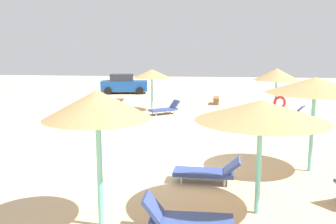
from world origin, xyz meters
TOP-DOWN VIEW (x-y plane):
  - ground_plane at (0.00, 0.00)m, footprint 80.00×80.00m
  - parasol_0 at (2.88, -3.52)m, footprint 2.93×2.93m
  - parasol_1 at (-1.91, 10.28)m, footprint 2.34×2.34m
  - parasol_2 at (5.04, 7.28)m, footprint 2.30×2.30m
  - parasol_3 at (-0.50, -4.54)m, footprint 2.22×2.22m
  - parasol_4 at (4.86, -0.31)m, footprint 2.91×2.91m
  - lounger_0 at (1.74, -1.70)m, footprint 1.91×0.72m
  - lounger_1 at (-0.93, 9.15)m, footprint 1.86×1.63m
  - lounger_2 at (6.02, 8.93)m, footprint 1.96×1.43m
  - lounger_3 at (1.30, -4.67)m, footprint 1.86×0.67m
  - bench_0 at (2.10, 13.67)m, footprint 0.46×1.52m
  - bench_1 at (-4.89, 12.03)m, footprint 1.54×0.59m
  - parked_car at (-5.92, 19.16)m, footprint 4.24×2.55m

SIDE VIEW (x-z plane):
  - ground_plane at x=0.00m, z-range 0.00..0.00m
  - lounger_0 at x=1.74m, z-range -0.05..0.68m
  - lounger_2 at x=6.02m, z-range -0.06..0.70m
  - lounger_1 at x=-0.93m, z-range -0.07..0.72m
  - lounger_3 at x=1.30m, z-range -0.08..0.73m
  - bench_0 at x=2.10m, z-range 0.10..0.59m
  - bench_1 at x=-4.89m, z-range 0.10..0.59m
  - parked_car at x=-5.92m, z-range -0.04..1.68m
  - parasol_1 at x=-1.91m, z-range 1.02..3.59m
  - parasol_0 at x=2.88m, z-range 1.08..3.71m
  - parasol_2 at x=5.04m, z-range 1.06..3.89m
  - parasol_3 at x=-0.50m, z-range 1.15..4.08m
  - parasol_4 at x=4.86m, z-range 1.21..4.13m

